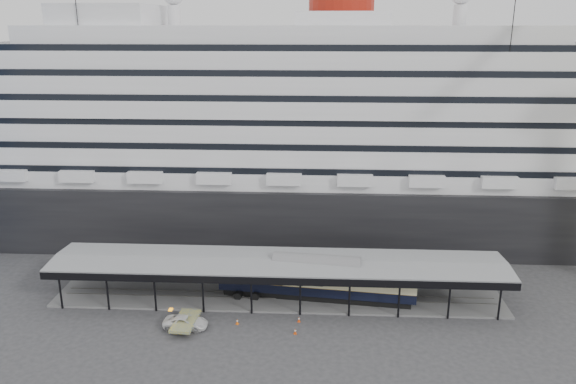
% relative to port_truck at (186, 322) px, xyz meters
% --- Properties ---
extents(ground, '(200.00, 200.00, 0.00)m').
position_rel_port_truck_xyz_m(ground, '(9.97, 2.83, -0.70)').
color(ground, '#313133').
rests_on(ground, ground).
extents(cruise_ship, '(130.00, 30.00, 43.90)m').
position_rel_port_truck_xyz_m(cruise_ship, '(10.02, 34.83, 17.65)').
color(cruise_ship, black).
rests_on(cruise_ship, ground).
extents(platform_canopy, '(56.00, 9.18, 5.30)m').
position_rel_port_truck_xyz_m(platform_canopy, '(9.97, 7.83, 1.66)').
color(platform_canopy, slate).
rests_on(platform_canopy, ground).
extents(port_truck, '(5.14, 2.58, 1.40)m').
position_rel_port_truck_xyz_m(port_truck, '(0.00, 0.00, 0.00)').
color(port_truck, silver).
rests_on(port_truck, ground).
extents(pullman_carriage, '(24.56, 5.92, 23.92)m').
position_rel_port_truck_xyz_m(pullman_carriage, '(14.74, 7.83, 2.18)').
color(pullman_carriage, black).
rests_on(pullman_carriage, ground).
extents(traffic_cone_left, '(0.45, 0.45, 0.67)m').
position_rel_port_truck_xyz_m(traffic_cone_left, '(5.71, 1.15, -0.37)').
color(traffic_cone_left, orange).
rests_on(traffic_cone_left, ground).
extents(traffic_cone_mid, '(0.44, 0.44, 0.68)m').
position_rel_port_truck_xyz_m(traffic_cone_mid, '(12.46, -0.64, -0.36)').
color(traffic_cone_mid, '#D0440B').
rests_on(traffic_cone_mid, ground).
extents(traffic_cone_right, '(0.36, 0.36, 0.67)m').
position_rel_port_truck_xyz_m(traffic_cone_right, '(12.78, 2.03, -0.37)').
color(traffic_cone_right, '#E6460C').
rests_on(traffic_cone_right, ground).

